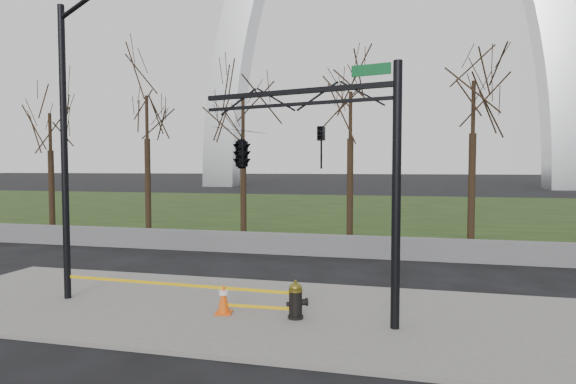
% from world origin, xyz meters
% --- Properties ---
extents(ground, '(500.00, 500.00, 0.00)m').
position_xyz_m(ground, '(0.00, 0.00, 0.00)').
color(ground, black).
rests_on(ground, ground).
extents(sidewalk, '(18.00, 6.00, 0.10)m').
position_xyz_m(sidewalk, '(0.00, 0.00, 0.05)').
color(sidewalk, slate).
rests_on(sidewalk, ground).
extents(grass_strip, '(120.00, 40.00, 0.06)m').
position_xyz_m(grass_strip, '(0.00, 30.00, 0.03)').
color(grass_strip, '#1B3111').
rests_on(grass_strip, ground).
extents(guardrail, '(60.00, 0.30, 0.90)m').
position_xyz_m(guardrail, '(0.00, 8.00, 0.45)').
color(guardrail, '#59595B').
rests_on(guardrail, ground).
extents(gateway_arch, '(66.00, 6.00, 65.00)m').
position_xyz_m(gateway_arch, '(0.00, 75.00, 32.50)').
color(gateway_arch, silver).
rests_on(gateway_arch, ground).
extents(tree_row, '(43.19, 4.00, 8.13)m').
position_xyz_m(tree_row, '(-1.41, 12.00, 4.06)').
color(tree_row, black).
rests_on(tree_row, ground).
extents(fire_hydrant, '(0.57, 0.40, 0.91)m').
position_xyz_m(fire_hydrant, '(1.53, -0.46, 0.52)').
color(fire_hydrant, black).
rests_on(fire_hydrant, sidewalk).
extents(traffic_cone, '(0.44, 0.44, 0.74)m').
position_xyz_m(traffic_cone, '(-0.27, -0.53, 0.47)').
color(traffic_cone, '#E7500C').
rests_on(traffic_cone, sidewalk).
extents(street_light, '(2.37, 0.66, 8.21)m').
position_xyz_m(street_light, '(-4.71, -0.28, 4.69)').
color(street_light, black).
rests_on(street_light, ground).
extents(traffic_signal_mast, '(4.98, 2.54, 6.00)m').
position_xyz_m(traffic_signal_mast, '(0.67, 0.11, 4.15)').
color(traffic_signal_mast, black).
rests_on(traffic_signal_mast, ground).
extents(caution_tape, '(6.46, 0.30, 0.46)m').
position_xyz_m(caution_tape, '(-1.20, -0.38, 0.62)').
color(caution_tape, '#E0AD0B').
rests_on(caution_tape, ground).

